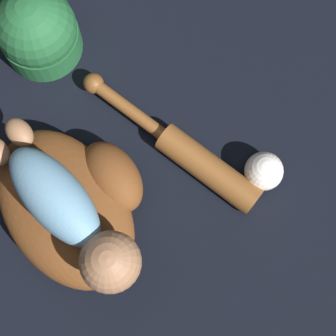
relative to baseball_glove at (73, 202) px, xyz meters
The scene contains 6 objects.
ground_plane 0.08m from the baseball_glove, 53.68° to the right, with size 6.00×6.00×0.00m, color black.
baseball_glove is the anchor object (origin of this frame).
baby_figure 0.11m from the baseball_glove, 21.50° to the right, with size 0.38×0.12×0.11m.
baseball_bat 0.25m from the baseball_glove, 76.80° to the left, with size 0.43×0.15×0.06m.
baseball 0.38m from the baseball_glove, 61.98° to the left, with size 0.08×0.08×0.08m.
baseball_cap 0.36m from the baseball_glove, 155.64° to the left, with size 0.23×0.18×0.17m.
Camera 1 is at (0.24, 0.07, 1.11)m, focal length 60.00 mm.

